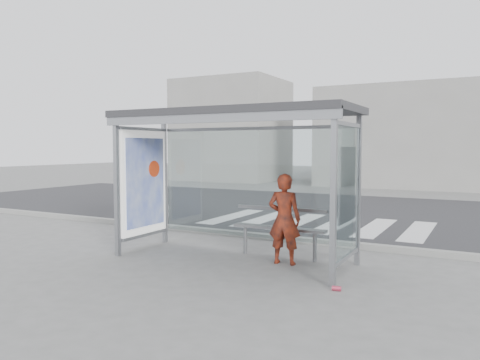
# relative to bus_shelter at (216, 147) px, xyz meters

# --- Properties ---
(ground) EXTENTS (80.00, 80.00, 0.00)m
(ground) POSITION_rel_bus_shelter_xyz_m (0.37, -0.06, -1.98)
(ground) COLOR slate
(ground) RESTS_ON ground
(road) EXTENTS (30.00, 10.00, 0.01)m
(road) POSITION_rel_bus_shelter_xyz_m (0.37, 6.94, -1.98)
(road) COLOR #29292C
(road) RESTS_ON ground
(curb) EXTENTS (30.00, 0.18, 0.12)m
(curb) POSITION_rel_bus_shelter_xyz_m (0.37, 1.89, -1.92)
(curb) COLOR gray
(curb) RESTS_ON ground
(crosswalk) EXTENTS (5.55, 3.00, 0.00)m
(crosswalk) POSITION_rel_bus_shelter_xyz_m (0.37, 4.44, -1.98)
(crosswalk) COLOR silver
(crosswalk) RESTS_ON ground
(bus_shelter) EXTENTS (4.25, 1.65, 2.62)m
(bus_shelter) POSITION_rel_bus_shelter_xyz_m (0.00, 0.00, 0.00)
(bus_shelter) COLOR gray
(bus_shelter) RESTS_ON ground
(building_left) EXTENTS (6.00, 5.00, 6.00)m
(building_left) POSITION_rel_bus_shelter_xyz_m (-9.63, 17.94, 1.02)
(building_left) COLOR gray
(building_left) RESTS_ON ground
(building_center) EXTENTS (8.00, 5.00, 5.00)m
(building_center) POSITION_rel_bus_shelter_xyz_m (0.37, 17.94, 0.52)
(building_center) COLOR gray
(building_center) RESTS_ON ground
(person) EXTENTS (0.59, 0.42, 1.54)m
(person) POSITION_rel_bus_shelter_xyz_m (1.26, 0.12, -1.22)
(person) COLOR orange
(person) RESTS_ON ground
(bench) EXTENTS (1.74, 0.22, 0.90)m
(bench) POSITION_rel_bus_shelter_xyz_m (1.00, 0.52, -1.45)
(bench) COLOR slate
(bench) RESTS_ON ground
(soda_can) EXTENTS (0.13, 0.08, 0.07)m
(soda_can) POSITION_rel_bus_shelter_xyz_m (2.48, -0.93, -1.95)
(soda_can) COLOR #EF4667
(soda_can) RESTS_ON ground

